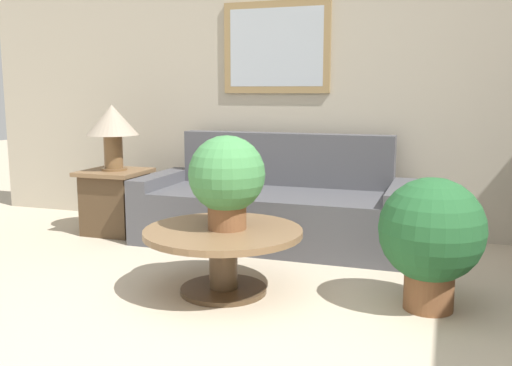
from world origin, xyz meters
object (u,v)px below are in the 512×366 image
coffee_table (223,246)px  potted_plant_on_table (227,177)px  couch_main (275,209)px  table_lamp (112,125)px  side_table (115,201)px  potted_plant_floor (431,235)px

coffee_table → potted_plant_on_table: bearing=43.5°
couch_main → table_lamp: table_lamp is taller
couch_main → coffee_table: bearing=-87.8°
coffee_table → table_lamp: (-1.48, 1.11, 0.66)m
coffee_table → side_table: side_table is taller
potted_plant_on_table → table_lamp: bearing=143.9°
table_lamp → potted_plant_on_table: size_ratio=0.99×
couch_main → potted_plant_floor: couch_main is taller
couch_main → table_lamp: 1.59m
coffee_table → potted_plant_floor: potted_plant_floor is taller
couch_main → side_table: 1.44m
side_table → potted_plant_floor: 2.88m
side_table → potted_plant_on_table: bearing=-36.1°
side_table → potted_plant_floor: (2.70, -0.99, 0.15)m
coffee_table → potted_plant_floor: 1.24m
coffee_table → potted_plant_floor: (1.22, 0.12, 0.15)m
side_table → table_lamp: size_ratio=0.98×
coffee_table → side_table: bearing=143.1°
potted_plant_floor → coffee_table: bearing=-174.5°
potted_plant_on_table → potted_plant_floor: 1.24m
couch_main → table_lamp: size_ratio=3.89×
couch_main → potted_plant_on_table: potted_plant_on_table is taller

